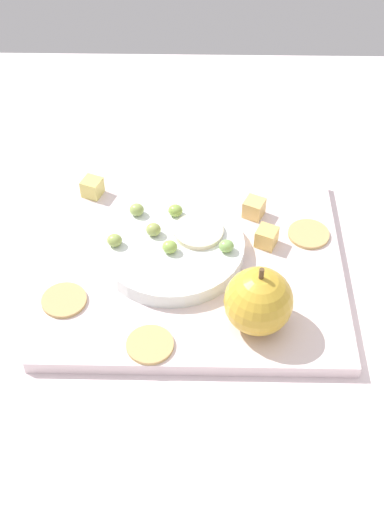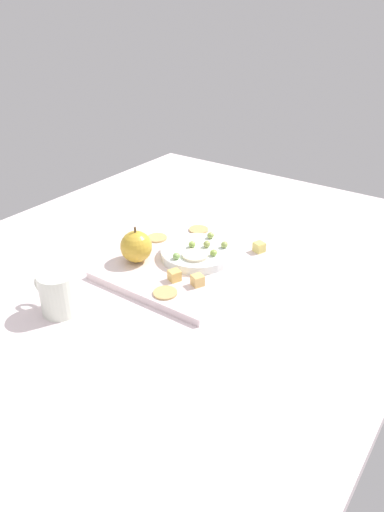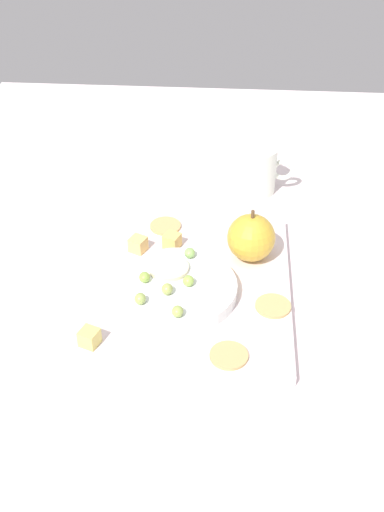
{
  "view_description": "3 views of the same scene",
  "coord_description": "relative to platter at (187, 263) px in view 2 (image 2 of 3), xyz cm",
  "views": [
    {
      "loc": [
        -1.67,
        -50.32,
        61.89
      ],
      "look_at": [
        -2.62,
        2.08,
        7.69
      ],
      "focal_mm": 47.93,
      "sensor_mm": 36.0,
      "label": 1
    },
    {
      "loc": [
        70.84,
        56.59,
        57.3
      ],
      "look_at": [
        -1.13,
        5.87,
        7.77
      ],
      "focal_mm": 32.51,
      "sensor_mm": 36.0,
      "label": 2
    },
    {
      "loc": [
        -74.39,
        -2.24,
        65.97
      ],
      "look_at": [
        -2.23,
        2.79,
        10.15
      ],
      "focal_mm": 46.51,
      "sensor_mm": 36.0,
      "label": 3
    }
  ],
  "objects": [
    {
      "name": "cracker_2",
      "position": [
        13.53,
        4.24,
        0.99
      ],
      "size": [
        4.89,
        4.89,
        0.4
      ],
      "primitive_type": "cylinder",
      "color": "tan",
      "rests_on": "platter"
    },
    {
      "name": "table",
      "position": [
        2.43,
        -3.7,
        -2.71
      ],
      "size": [
        137.94,
        104.47,
        3.86
      ],
      "primitive_type": "cube",
      "color": "silver",
      "rests_on": "ground"
    },
    {
      "name": "grape_4",
      "position": [
        -2.67,
        -0.63,
        3.44
      ],
      "size": [
        1.71,
        1.54,
        1.48
      ],
      "primitive_type": "ellipsoid",
      "color": "#98BC51",
      "rests_on": "serving_dish"
    },
    {
      "name": "grape_3",
      "position": [
        -4.64,
        2.09,
        3.47
      ],
      "size": [
        1.71,
        1.54,
        1.55
      ],
      "primitive_type": "ellipsoid",
      "color": "#A0AD57",
      "rests_on": "serving_dish"
    },
    {
      "name": "cheese_cube_2",
      "position": [
        8.39,
        2.7,
        1.91
      ],
      "size": [
        2.96,
        2.96,
        2.25
      ],
      "primitive_type": "cube",
      "rotation": [
        0.0,
        0.0,
        1.16
      ],
      "color": "#F3C566",
      "rests_on": "platter"
    },
    {
      "name": "grape_2",
      "position": [
        -6.81,
        5.46,
        3.44
      ],
      "size": [
        1.71,
        1.54,
        1.49
      ],
      "primitive_type": "ellipsoid",
      "color": "#9BB058",
      "rests_on": "serving_dish"
    },
    {
      "name": "grape_0",
      "position": [
        3.62,
        -0.35,
        3.41
      ],
      "size": [
        1.71,
        1.54,
        1.41
      ],
      "primitive_type": "ellipsoid",
      "color": "#8CBC61",
      "rests_on": "serving_dish"
    },
    {
      "name": "cracker_1",
      "position": [
        -4.28,
        -12.28,
        0.99
      ],
      "size": [
        4.89,
        4.89,
        0.4
      ],
      "primitive_type": "cylinder",
      "color": "tan",
      "rests_on": "platter"
    },
    {
      "name": "apple_whole",
      "position": [
        6.7,
        -9.14,
        4.34
      ],
      "size": [
        7.11,
        7.11,
        7.11
      ],
      "primitive_type": "sphere",
      "color": "gold",
      "rests_on": "platter"
    },
    {
      "name": "grape_1",
      "position": [
        -8.92,
        0.32,
        3.42
      ],
      "size": [
        1.71,
        1.54,
        1.45
      ],
      "primitive_type": "ellipsoid",
      "color": "#9BB056",
      "rests_on": "serving_dish"
    },
    {
      "name": "grape_5",
      "position": [
        -2.27,
        5.46,
        3.39
      ],
      "size": [
        1.71,
        1.54,
        1.38
      ],
      "primitive_type": "ellipsoid",
      "color": "#90B24A",
      "rests_on": "serving_dish"
    },
    {
      "name": "cracker_0",
      "position": [
        -13.91,
        -6.52,
        0.99
      ],
      "size": [
        4.89,
        4.89,
        0.4
      ],
      "primitive_type": "cylinder",
      "color": "tan",
      "rests_on": "platter"
    },
    {
      "name": "platter",
      "position": [
        0.0,
        0.0,
        0.0
      ],
      "size": [
        33.76,
        29.55,
        1.57
      ],
      "primitive_type": "cube",
      "color": "silver",
      "rests_on": "table"
    },
    {
      "name": "cheese_cube_0",
      "position": [
        -12.9,
        11.21,
        1.91
      ],
      "size": [
        2.92,
        2.92,
        2.25
      ],
      "primitive_type": "cube",
      "rotation": [
        0.0,
        0.0,
        1.2
      ],
      "color": "#E5D469",
      "rests_on": "platter"
    },
    {
      "name": "cheese_cube_1",
      "position": [
        7.16,
        7.7,
        1.91
      ],
      "size": [
        2.99,
        2.99,
        2.25
      ],
      "primitive_type": "cube",
      "rotation": [
        0.0,
        0.0,
        1.14
      ],
      "color": "#EFC26F",
      "rests_on": "platter"
    },
    {
      "name": "apple_stem",
      "position": [
        6.7,
        -9.14,
        8.5
      ],
      "size": [
        0.5,
        0.5,
        1.2
      ],
      "primitive_type": "cylinder",
      "color": "brown",
      "rests_on": "apple_whole"
    },
    {
      "name": "apple_slice_0",
      "position": [
        0.5,
        2.41,
        3.0
      ],
      "size": [
        5.72,
        5.72,
        0.6
      ],
      "primitive_type": "cylinder",
      "color": "beige",
      "rests_on": "serving_dish"
    },
    {
      "name": "cup",
      "position": [
        28.09,
        -10.06,
        3.42
      ],
      "size": [
        7.19,
        10.4,
        8.41
      ],
      "color": "white",
      "rests_on": "table"
    },
    {
      "name": "serving_dish",
      "position": [
        -2.48,
        0.89,
        1.74
      ],
      "size": [
        16.49,
        16.49,
        1.91
      ],
      "primitive_type": "cylinder",
      "color": "white",
      "rests_on": "platter"
    }
  ]
}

